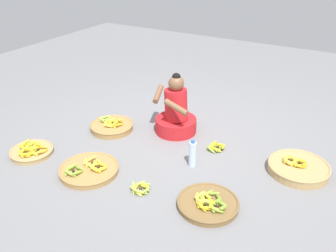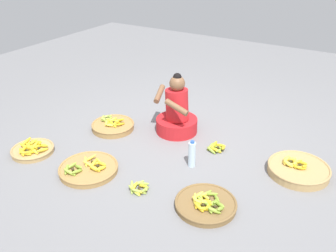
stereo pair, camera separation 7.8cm
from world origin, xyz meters
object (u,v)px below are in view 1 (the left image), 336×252
object	(u,v)px
banana_basket_back_center	(32,151)
water_bottle	(192,154)
banana_basket_mid_left	(89,169)
vendor_woman_front	(176,114)
loose_bananas_back_right	(141,188)
banana_basket_near_bicycle	(208,203)
loose_bananas_front_right	(217,147)
banana_basket_back_left	(298,168)
banana_basket_near_vendor	(112,126)

from	to	relation	value
banana_basket_back_center	water_bottle	size ratio (longest dim) A/B	1.55
banana_basket_mid_left	water_bottle	world-z (taller)	water_bottle
vendor_woman_front	loose_bananas_back_right	world-z (taller)	vendor_woman_front
banana_basket_back_center	loose_bananas_back_right	xyz separation A→B (m)	(1.45, 0.06, -0.02)
banana_basket_near_bicycle	banana_basket_mid_left	bearing A→B (deg)	-174.59
loose_bananas_front_right	water_bottle	xyz separation A→B (m)	(-0.10, -0.44, 0.12)
banana_basket_back_left	loose_bananas_front_right	distance (m)	0.92
banana_basket_near_bicycle	loose_bananas_front_right	size ratio (longest dim) A/B	2.68
banana_basket_back_center	loose_bananas_front_right	distance (m)	2.12
banana_basket_back_center	banana_basket_mid_left	xyz separation A→B (m)	(0.80, 0.05, -0.01)
banana_basket_near_vendor	water_bottle	bearing A→B (deg)	-10.15
banana_basket_near_bicycle	banana_basket_near_vendor	size ratio (longest dim) A/B	1.05
loose_bananas_back_right	banana_basket_back_left	bearing A→B (deg)	40.84
banana_basket_back_left	banana_basket_back_center	bearing A→B (deg)	-157.00
vendor_woman_front	banana_basket_mid_left	size ratio (longest dim) A/B	1.25
banana_basket_back_center	loose_bananas_back_right	bearing A→B (deg)	2.39
banana_basket_back_center	loose_bananas_back_right	world-z (taller)	banana_basket_back_center
banana_basket_back_center	loose_bananas_front_right	bearing A→B (deg)	32.72
banana_basket_mid_left	banana_basket_back_center	bearing A→B (deg)	-176.75
banana_basket_near_bicycle	banana_basket_mid_left	xyz separation A→B (m)	(-1.31, -0.12, -0.00)
banana_basket_near_bicycle	loose_bananas_back_right	world-z (taller)	banana_basket_near_bicycle
banana_basket_mid_left	vendor_woman_front	bearing A→B (deg)	74.21
banana_basket_near_bicycle	banana_basket_back_center	world-z (taller)	banana_basket_back_center
loose_bananas_front_right	loose_bananas_back_right	world-z (taller)	loose_bananas_back_right
water_bottle	banana_basket_near_bicycle	bearing A→B (deg)	-51.37
vendor_woman_front	loose_bananas_front_right	size ratio (longest dim) A/B	3.64
banana_basket_back_center	banana_basket_back_left	xyz separation A→B (m)	(2.71, 1.15, 0.01)
banana_basket_back_center	loose_bananas_front_right	xyz separation A→B (m)	(1.78, 1.15, -0.02)
banana_basket_mid_left	loose_bananas_front_right	size ratio (longest dim) A/B	2.91
banana_basket_back_center	vendor_woman_front	bearing A→B (deg)	48.19
vendor_woman_front	loose_bananas_front_right	distance (m)	0.68
loose_bananas_front_right	vendor_woman_front	bearing A→B (deg)	166.82
banana_basket_back_center	banana_basket_near_vendor	size ratio (longest dim) A/B	0.88
loose_bananas_front_right	banana_basket_near_bicycle	bearing A→B (deg)	-71.42
banana_basket_back_left	banana_basket_near_vendor	bearing A→B (deg)	-174.53
banana_basket_back_center	banana_basket_mid_left	world-z (taller)	same
banana_basket_near_vendor	water_bottle	world-z (taller)	water_bottle
loose_bananas_back_right	water_bottle	distance (m)	0.70
banana_basket_near_vendor	water_bottle	distance (m)	1.29
banana_basket_near_bicycle	banana_basket_back_center	size ratio (longest dim) A/B	1.19
banana_basket_back_center	loose_bananas_front_right	world-z (taller)	banana_basket_back_center
banana_basket_back_left	loose_bananas_front_right	world-z (taller)	banana_basket_back_left
banana_basket_near_bicycle	banana_basket_back_center	distance (m)	2.12
banana_basket_near_vendor	loose_bananas_back_right	world-z (taller)	banana_basket_near_vendor
banana_basket_near_bicycle	banana_basket_mid_left	size ratio (longest dim) A/B	0.92
vendor_woman_front	water_bottle	world-z (taller)	vendor_woman_front
banana_basket_back_left	loose_bananas_back_right	distance (m)	1.66
vendor_woman_front	banana_basket_back_left	distance (m)	1.57
vendor_woman_front	water_bottle	size ratio (longest dim) A/B	2.51
vendor_woman_front	banana_basket_near_bicycle	bearing A→B (deg)	-49.61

